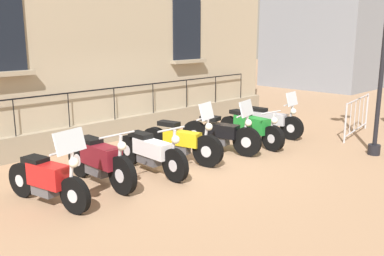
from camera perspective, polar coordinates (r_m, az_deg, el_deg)
The scene contains 11 objects.
ground_plane at distance 9.66m, azimuth -1.31°, elevation -4.34°, with size 60.00×60.00×0.00m, color #9E7A5B.
building_facade at distance 11.56m, azimuth -11.89°, elevation 13.66°, with size 0.82×12.52×6.32m.
motorcycle_red at distance 7.51m, azimuth -18.58°, elevation -6.51°, with size 1.91×0.72×1.36m.
motorcycle_maroon at distance 8.22m, azimuth -12.11°, elevation -4.32°, with size 2.08×0.74×1.09m.
motorcycle_white at distance 8.77m, azimuth -5.46°, elevation -3.28°, with size 2.16×0.65×1.04m.
motorcycle_yellow at distance 9.47m, azimuth -1.45°, elevation -1.96°, with size 2.08×0.73×1.38m.
motorcycle_black at distance 10.22m, azimuth 3.93°, elevation -0.77°, with size 2.05×0.80×1.31m.
motorcycle_green at distance 10.99m, azimuth 7.79°, elevation -0.03°, with size 2.14×0.70×0.95m.
motorcycle_silver at distance 12.02m, azimuth 10.12°, elevation 0.93°, with size 2.10×0.62×1.28m.
crowd_barrier at distance 12.71m, azimuth 21.08°, elevation 1.58°, with size 0.39×2.14×1.05m.
distant_building at distance 23.56m, azimuth 17.30°, elevation 13.31°, with size 5.23×4.16×6.59m.
Camera 1 is at (6.68, -6.38, 2.84)m, focal length 40.12 mm.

